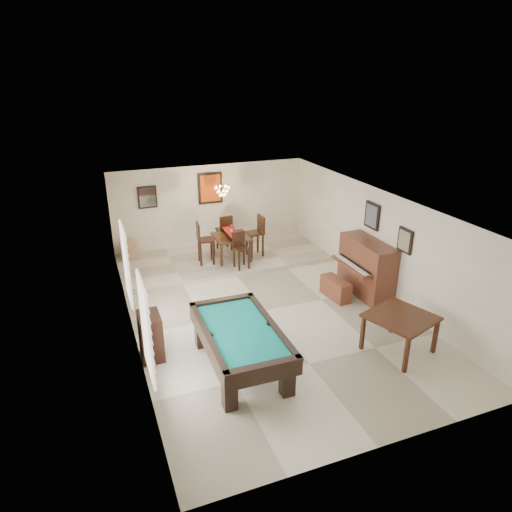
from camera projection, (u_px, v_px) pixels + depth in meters
ground_plane at (265, 311)px, 10.71m from camera, size 6.00×9.00×0.02m
wall_back at (211, 207)px, 14.10m from camera, size 6.00×0.04×2.60m
wall_front at (388, 376)px, 6.33m from camera, size 6.00×0.04×2.60m
wall_left at (128, 280)px, 9.21m from camera, size 0.04×9.00×2.60m
wall_right at (378, 242)px, 11.21m from camera, size 0.04×9.00×2.60m
ceiling at (266, 203)px, 9.72m from camera, size 6.00×9.00×0.04m
dining_step at (224, 258)px, 13.49m from camera, size 6.00×2.50×0.12m
window_left_front at (146, 329)px, 7.29m from camera, size 0.06×1.00×1.70m
window_left_rear at (126, 264)px, 9.70m from camera, size 0.06×1.00×1.70m
pool_table at (241, 349)px, 8.50m from camera, size 1.39×2.51×0.83m
square_table at (399, 333)px, 9.03m from camera, size 1.46×1.46×0.79m
upright_piano at (361, 269)px, 11.22m from camera, size 0.94×1.67×1.39m
piano_bench at (336, 288)px, 11.22m from camera, size 0.42×0.91×0.49m
apothecary_chest at (151, 336)px, 8.82m from camera, size 0.41×0.62×0.93m
dining_table at (232, 245)px, 13.16m from camera, size 1.02×1.02×0.82m
flower_vase at (231, 228)px, 12.96m from camera, size 0.13×0.13×0.22m
dining_chair_south at (241, 251)px, 12.51m from camera, size 0.42×0.42×1.01m
dining_chair_north at (224, 232)px, 13.80m from camera, size 0.45×0.45×1.11m
dining_chair_west at (206, 243)px, 12.80m from camera, size 0.49×0.49×1.21m
dining_chair_east at (255, 236)px, 13.33m from camera, size 0.47×0.47×1.21m
corner_bench at (130, 250)px, 13.33m from camera, size 0.46×0.55×0.47m
chandelier at (222, 188)px, 12.63m from camera, size 0.44×0.44×0.60m
back_painting at (210, 188)px, 13.83m from camera, size 0.75×0.06×0.95m
back_mirror at (147, 197)px, 13.24m from camera, size 0.55×0.06×0.65m
right_picture_upper at (372, 216)px, 11.23m from camera, size 0.06×0.55×0.65m
right_picture_lower at (405, 241)px, 10.18m from camera, size 0.06×0.45×0.55m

